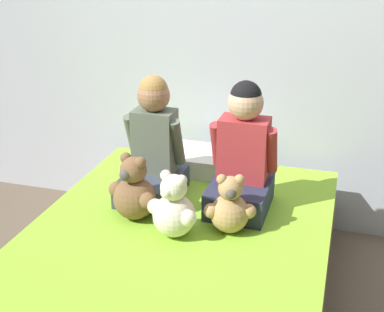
% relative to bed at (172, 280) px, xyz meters
% --- Properties ---
extents(wall_behind_bed, '(8.00, 0.06, 2.50)m').
position_rel_bed_xyz_m(wall_behind_bed, '(0.00, 1.12, 1.03)').
color(wall_behind_bed, silver).
rests_on(wall_behind_bed, ground_plane).
extents(bed, '(1.40, 1.98, 0.44)m').
position_rel_bed_xyz_m(bed, '(0.00, 0.00, 0.00)').
color(bed, brown).
rests_on(bed, ground_plane).
extents(child_on_left, '(0.30, 0.39, 0.64)m').
position_rel_bed_xyz_m(child_on_left, '(-0.23, 0.41, 0.48)').
color(child_on_left, '#384251').
rests_on(child_on_left, bed).
extents(child_on_right, '(0.33, 0.38, 0.65)m').
position_rel_bed_xyz_m(child_on_right, '(0.23, 0.41, 0.49)').
color(child_on_right, '#282D47').
rests_on(child_on_right, bed).
extents(teddy_bear_held_by_left_child, '(0.27, 0.21, 0.33)m').
position_rel_bed_xyz_m(teddy_bear_held_by_left_child, '(-0.24, 0.14, 0.36)').
color(teddy_bear_held_by_left_child, brown).
rests_on(teddy_bear_held_by_left_child, bed).
extents(teddy_bear_held_by_right_child, '(0.23, 0.18, 0.29)m').
position_rel_bed_xyz_m(teddy_bear_held_by_right_child, '(0.24, 0.15, 0.34)').
color(teddy_bear_held_by_right_child, tan).
rests_on(teddy_bear_held_by_right_child, bed).
extents(teddy_bear_between_children, '(0.25, 0.20, 0.31)m').
position_rel_bed_xyz_m(teddy_bear_between_children, '(-0.00, 0.04, 0.35)').
color(teddy_bear_between_children, silver).
rests_on(teddy_bear_between_children, bed).
extents(pillow_at_headboard, '(0.51, 0.32, 0.11)m').
position_rel_bed_xyz_m(pillow_at_headboard, '(0.00, 0.80, 0.28)').
color(pillow_at_headboard, white).
rests_on(pillow_at_headboard, bed).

